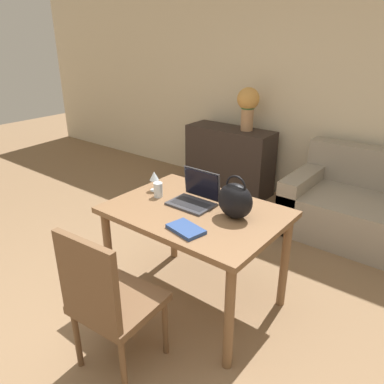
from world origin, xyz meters
TOP-DOWN VIEW (x-y plane):
  - ground_plane at (0.00, 0.00)m, footprint 14.00×14.00m
  - wall_back at (0.00, 3.15)m, footprint 10.00×0.06m
  - dining_table at (-0.09, 0.84)m, footprint 1.17×0.84m
  - chair at (-0.10, 0.05)m, footprint 0.47×0.47m
  - couch at (0.72, 2.64)m, footprint 1.66×0.91m
  - sideboard at (-1.09, 2.81)m, footprint 1.09×0.40m
  - laptop at (-0.16, 0.93)m, footprint 0.31×0.25m
  - drinking_glass at (-0.44, 0.84)m, footprint 0.07×0.07m
  - wine_glass at (-0.54, 0.91)m, footprint 0.07×0.07m
  - handbag at (0.18, 0.90)m, footprint 0.24×0.16m
  - flower_vase at (-0.89, 2.84)m, footprint 0.26×0.26m
  - book at (0.04, 0.57)m, footprint 0.25×0.19m

SIDE VIEW (x-z plane):
  - ground_plane at x=0.00m, z-range 0.00..0.00m
  - couch at x=0.72m, z-range -0.13..0.69m
  - sideboard at x=-1.09m, z-range 0.00..0.80m
  - chair at x=-0.10m, z-range 0.04..0.99m
  - dining_table at x=-0.09m, z-range 0.28..1.05m
  - book at x=0.04m, z-range 0.76..0.79m
  - drinking_glass at x=-0.44m, z-range 0.76..0.87m
  - laptop at x=-0.16m, z-range 0.71..0.94m
  - wine_glass at x=-0.54m, z-range 0.80..0.95m
  - handbag at x=0.18m, z-range 0.74..1.03m
  - flower_vase at x=-0.89m, z-range 0.86..1.36m
  - wall_back at x=0.00m, z-range 0.00..2.70m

